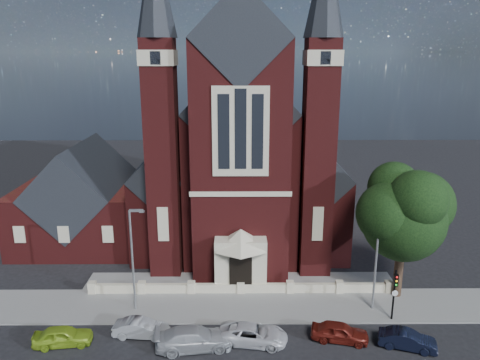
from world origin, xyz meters
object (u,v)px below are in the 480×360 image
object	(u,v)px
church	(240,153)
traffic_signal	(395,289)
parish_hall	(84,203)
car_dark_red	(340,332)
street_tree	(407,216)
car_silver_a	(141,328)
car_silver_b	(194,338)
street_lamp_right	(378,254)
car_navy	(407,340)
street_lamp_left	(133,254)
car_lime_van	(63,336)
car_white_suv	(253,334)

from	to	relation	value
church	traffic_signal	xyz separation A→B (m)	(11.00, -20.52, -5.60)
parish_hall	car_dark_red	world-z (taller)	parish_hall
street_tree	car_silver_a	xyz separation A→B (m)	(-19.49, -5.10, -6.33)
church	car_silver_b	size ratio (longest dim) A/B	6.88
parish_hall	car_silver_a	world-z (taller)	parish_hall
car_silver_a	car_dark_red	distance (m)	13.56
church	car_dark_red	bearing A→B (deg)	-73.79
street_lamp_right	car_navy	xyz separation A→B (m)	(0.85, -4.82, -3.99)
street_lamp_right	car_silver_a	size ratio (longest dim) A/B	2.13
street_lamp_left	car_silver_b	bearing A→B (deg)	-44.88
car_silver_b	car_navy	size ratio (longest dim) A/B	1.36
street_lamp_left	car_lime_van	bearing A→B (deg)	-132.97
church	street_lamp_right	xyz separation A→B (m)	(10.09, -18.94, -3.59)
car_silver_a	car_navy	bearing A→B (deg)	-89.89
church	street_lamp_left	size ratio (longest dim) A/B	4.31
street_lamp_left	car_dark_red	distance (m)	15.60
parish_hall	street_tree	size ratio (longest dim) A/B	1.14
traffic_signal	car_navy	bearing A→B (deg)	-90.99
church	car_silver_b	distance (m)	25.04
car_white_suv	street_lamp_left	bearing A→B (deg)	72.95
car_dark_red	street_lamp_right	bearing A→B (deg)	-28.60
church	car_lime_van	bearing A→B (deg)	-117.15
car_silver_a	street_lamp_right	bearing A→B (deg)	-74.00
street_lamp_left	street_lamp_right	distance (m)	18.00
church	street_tree	distance (m)	21.38
street_lamp_left	car_white_suv	world-z (taller)	street_lamp_left
car_lime_van	car_white_suv	size ratio (longest dim) A/B	0.83
car_silver_b	church	bearing A→B (deg)	-15.44
parish_hall	car_silver_a	xyz separation A→B (m)	(9.11, -17.39, -3.39)
car_silver_b	car_dark_red	bearing A→B (deg)	-93.24
car_lime_van	car_silver_b	distance (m)	8.80
street_tree	street_lamp_right	distance (m)	3.84
car_silver_b	car_white_suv	bearing A→B (deg)	-89.36
traffic_signal	car_lime_van	size ratio (longest dim) A/B	1.04
street_tree	car_white_suv	bearing A→B (deg)	-153.57
parish_hall	car_silver_b	size ratio (longest dim) A/B	2.40
car_lime_van	street_tree	bearing A→B (deg)	-84.56
parish_hall	street_lamp_left	bearing A→B (deg)	-59.98
church	street_tree	world-z (taller)	church
church	car_silver_a	bearing A→B (deg)	-107.14
car_navy	parish_hall	bearing A→B (deg)	72.68
street_lamp_right	traffic_signal	bearing A→B (deg)	-59.99
street_lamp_left	car_dark_red	xyz separation A→B (m)	(14.57, -3.96, -3.94)
parish_hall	car_white_suv	xyz separation A→B (m)	(16.78, -18.17, -3.37)
church	car_navy	size ratio (longest dim) A/B	9.39
car_silver_b	car_silver_a	bearing A→B (deg)	62.15
street_tree	car_lime_van	distance (m)	26.02
car_lime_van	car_silver_a	size ratio (longest dim) A/B	1.01
street_tree	car_dark_red	bearing A→B (deg)	-136.36
parish_hall	car_white_suv	world-z (taller)	parish_hall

